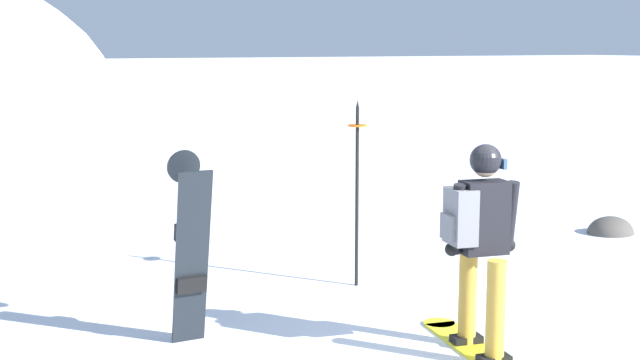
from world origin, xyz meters
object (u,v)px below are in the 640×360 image
(snowboarder_main, at_px, (479,244))
(rock_dark, at_px, (610,233))
(piste_marker_near, at_px, (357,181))
(spare_snowboard, at_px, (191,248))

(snowboarder_main, xyz_separation_m, rock_dark, (4.38, 2.79, -0.92))
(piste_marker_near, height_order, rock_dark, piste_marker_near)
(spare_snowboard, xyz_separation_m, rock_dark, (6.33, 1.50, -0.83))
(piste_marker_near, relative_size, rock_dark, 2.97)
(spare_snowboard, relative_size, rock_dark, 2.51)
(snowboarder_main, relative_size, spare_snowboard, 1.11)
(piste_marker_near, distance_m, rock_dark, 4.41)
(snowboarder_main, relative_size, piste_marker_near, 0.94)
(spare_snowboard, height_order, piste_marker_near, piste_marker_near)
(piste_marker_near, bearing_deg, spare_snowboard, -156.45)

